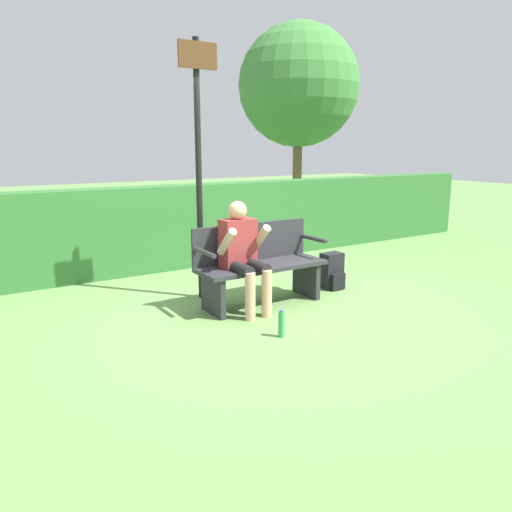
{
  "coord_description": "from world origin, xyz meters",
  "views": [
    {
      "loc": [
        -3.0,
        -4.53,
        1.77
      ],
      "look_at": [
        -0.15,
        -0.1,
        0.6
      ],
      "focal_mm": 35.0,
      "sensor_mm": 36.0,
      "label": 1
    }
  ],
  "objects_px": {
    "water_bottle": "(281,324)",
    "signpost": "(199,154)",
    "backpack": "(332,272)",
    "park_bench": "(259,264)",
    "person_seated": "(243,251)",
    "tree": "(299,86)"
  },
  "relations": [
    {
      "from": "water_bottle",
      "to": "signpost",
      "type": "xyz_separation_m",
      "value": [
        -0.05,
        1.55,
        1.56
      ]
    },
    {
      "from": "water_bottle",
      "to": "signpost",
      "type": "bearing_deg",
      "value": 92.02
    },
    {
      "from": "backpack",
      "to": "water_bottle",
      "type": "height_order",
      "value": "backpack"
    },
    {
      "from": "backpack",
      "to": "signpost",
      "type": "distance_m",
      "value": 2.21
    },
    {
      "from": "water_bottle",
      "to": "tree",
      "type": "xyz_separation_m",
      "value": [
        4.71,
        5.94,
        2.98
      ]
    },
    {
      "from": "park_bench",
      "to": "tree",
      "type": "height_order",
      "value": "tree"
    },
    {
      "from": "tree",
      "to": "park_bench",
      "type": "bearing_deg",
      "value": -131.03
    },
    {
      "from": "water_bottle",
      "to": "backpack",
      "type": "bearing_deg",
      "value": 33.57
    },
    {
      "from": "backpack",
      "to": "park_bench",
      "type": "bearing_deg",
      "value": -179.56
    },
    {
      "from": "person_seated",
      "to": "tree",
      "type": "xyz_separation_m",
      "value": [
        4.6,
        5.07,
        2.44
      ]
    },
    {
      "from": "park_bench",
      "to": "tree",
      "type": "bearing_deg",
      "value": 48.97
    },
    {
      "from": "person_seated",
      "to": "backpack",
      "type": "bearing_deg",
      "value": 5.19
    },
    {
      "from": "person_seated",
      "to": "water_bottle",
      "type": "distance_m",
      "value": 1.03
    },
    {
      "from": "backpack",
      "to": "signpost",
      "type": "xyz_separation_m",
      "value": [
        -1.56,
        0.55,
        1.47
      ]
    },
    {
      "from": "park_bench",
      "to": "water_bottle",
      "type": "height_order",
      "value": "park_bench"
    },
    {
      "from": "water_bottle",
      "to": "signpost",
      "type": "height_order",
      "value": "signpost"
    },
    {
      "from": "signpost",
      "to": "water_bottle",
      "type": "bearing_deg",
      "value": -87.98
    },
    {
      "from": "backpack",
      "to": "signpost",
      "type": "bearing_deg",
      "value": 160.43
    },
    {
      "from": "person_seated",
      "to": "signpost",
      "type": "xyz_separation_m",
      "value": [
        -0.16,
        0.68,
        1.02
      ]
    },
    {
      "from": "backpack",
      "to": "signpost",
      "type": "height_order",
      "value": "signpost"
    },
    {
      "from": "signpost",
      "to": "tree",
      "type": "bearing_deg",
      "value": 42.68
    },
    {
      "from": "person_seated",
      "to": "tree",
      "type": "distance_m",
      "value": 7.27
    }
  ]
}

